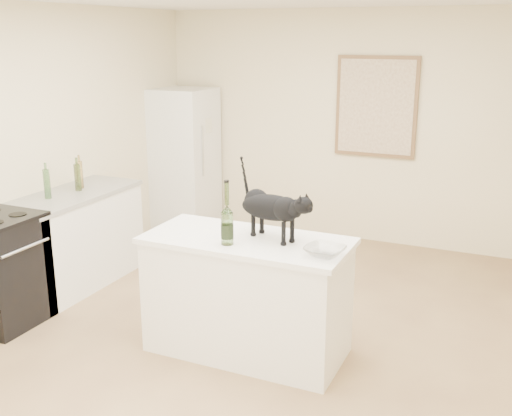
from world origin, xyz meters
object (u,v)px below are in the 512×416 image
(black_cat, at_px, (271,211))
(glass_bowl, at_px, (325,251))
(wine_bottle, at_px, (227,216))
(fridge, at_px, (184,159))
(stove, at_px, (0,271))

(black_cat, xyz_separation_m, glass_bowl, (0.47, -0.18, -0.18))
(wine_bottle, relative_size, glass_bowl, 1.53)
(fridge, bearing_deg, black_cat, -48.31)
(glass_bowl, bearing_deg, wine_bottle, -175.59)
(wine_bottle, bearing_deg, black_cat, 45.44)
(black_cat, bearing_deg, wine_bottle, -114.12)
(stove, xyz_separation_m, black_cat, (2.21, 0.46, 0.66))
(stove, distance_m, black_cat, 2.36)
(stove, xyz_separation_m, fridge, (0.00, 2.95, 0.40))
(black_cat, relative_size, wine_bottle, 1.47)
(stove, relative_size, wine_bottle, 2.21)
(fridge, height_order, glass_bowl, fridge)
(wine_bottle, bearing_deg, stove, -173.51)
(fridge, bearing_deg, wine_bottle, -53.98)
(stove, xyz_separation_m, glass_bowl, (2.68, 0.28, 0.48))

